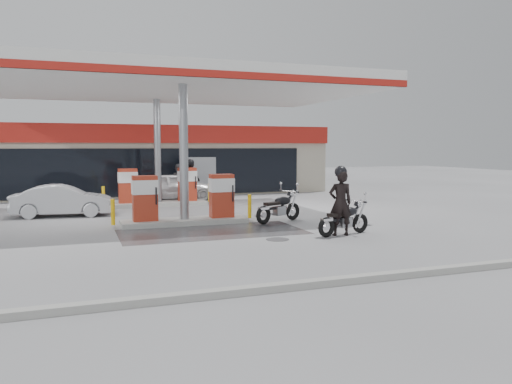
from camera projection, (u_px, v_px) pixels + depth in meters
The scene contains 17 objects.
ground at pixel (197, 233), 16.22m from camera, with size 90.00×90.00×0.00m, color gray.
wet_patch at pixel (212, 232), 16.39m from camera, with size 6.00×3.00×0.00m, color #4C4C4F.
drain_cover at pixel (278, 239), 15.03m from camera, with size 0.70×0.70×0.01m, color #38383A.
kerb at pixel (281, 287), 9.66m from camera, with size 28.00×0.25×0.15m, color gray.
store_building at pixel (138, 159), 30.96m from camera, with size 22.00×8.22×4.00m.
canopy at pixel (168, 86), 20.42m from camera, with size 16.00×10.02×5.51m.
pump_island_near at pixel (184, 204), 18.03m from camera, with size 5.14×1.30×1.78m.
pump_island_far at pixel (158, 191), 23.64m from camera, with size 5.14×1.30×1.78m.
main_motorcycle at pixel (345, 220), 15.78m from camera, with size 2.06×0.83×1.07m.
biker_main at pixel (340, 203), 15.62m from camera, with size 0.75×0.49×2.06m, color black.
parked_motorcycle at pixel (279, 209), 18.47m from camera, with size 2.11×1.11×1.14m.
sedan_white at pixel (174, 186), 26.10m from camera, with size 1.69×4.20×1.43m, color white.
attendant at pixel (179, 181), 26.78m from camera, with size 0.91×0.71×1.88m, color #525257.
hatchback_silver at pixel (63, 201), 19.98m from camera, with size 1.35×3.87×1.27m, color #AFB2B8.
parked_car_left at pixel (60, 187), 27.74m from camera, with size 1.53×3.77×1.09m, color #162549.
parked_car_right at pixel (283, 181), 32.33m from camera, with size 1.86×4.03×1.12m, color #4F1112.
biker_walking at pixel (191, 181), 26.38m from camera, with size 1.18×0.49×2.01m, color black.
Camera 1 is at (-3.68, -15.72, 2.78)m, focal length 35.00 mm.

